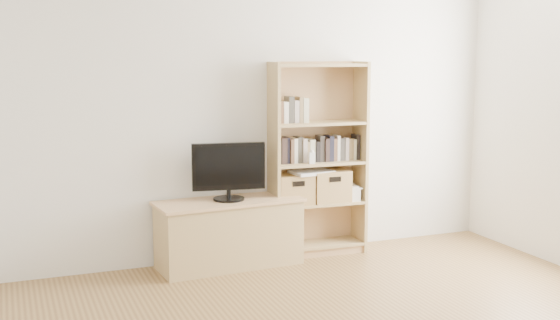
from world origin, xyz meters
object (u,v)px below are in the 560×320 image
tv_stand (229,234)px  basket_left (294,189)px  baby_monitor (312,158)px  laptop (311,172)px  television (229,172)px  bookshelf (318,159)px  basket_right (329,185)px

tv_stand → basket_left: (0.62, 0.07, 0.33)m
baby_monitor → laptop: bearing=72.7°
television → bookshelf: bearing=14.2°
baby_monitor → basket_left: size_ratio=0.31×
bookshelf → television: bearing=-173.2°
laptop → tv_stand: bearing=177.2°
television → baby_monitor: (0.75, -0.02, 0.08)m
baby_monitor → basket_left: bearing=148.7°
bookshelf → laptop: size_ratio=4.87×
bookshelf → baby_monitor: bearing=-135.0°
tv_stand → bookshelf: size_ratio=0.70×
basket_left → television: bearing=-169.9°
bookshelf → tv_stand: bearing=-173.2°
basket_right → laptop: laptop is taller
baby_monitor → basket_right: bearing=27.2°
bookshelf → basket_right: bookshelf is taller
basket_right → laptop: size_ratio=0.96×
laptop → baby_monitor: bearing=-119.1°
bookshelf → television: 0.85m
tv_stand → laptop: 0.91m
tv_stand → baby_monitor: bearing=-5.9°
tv_stand → basket_right: size_ratio=3.52×
bookshelf → basket_left: size_ratio=5.45×
baby_monitor → basket_right: size_ratio=0.29×
basket_left → tv_stand: bearing=-169.9°
tv_stand → basket_left: 0.71m
television → basket_right: television is taller
bookshelf → basket_left: bookshelf is taller
baby_monitor → laptop: (0.03, 0.08, -0.14)m
tv_stand → basket_left: size_ratio=3.79×
bookshelf → baby_monitor: 0.14m
basket_left → basket_right: size_ratio=0.93×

